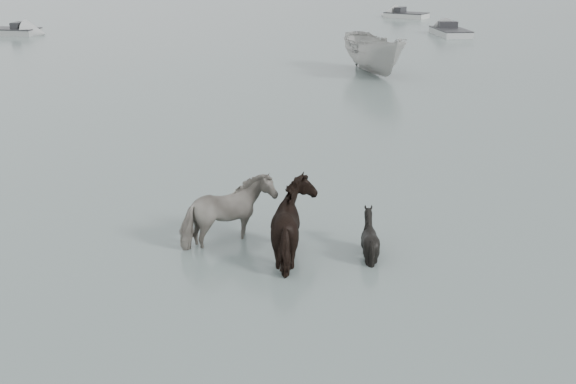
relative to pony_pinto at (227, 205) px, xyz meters
name	(u,v)px	position (x,y,z in m)	size (l,w,h in m)	color
ground	(342,231)	(2.16, -0.55, -0.74)	(140.00, 140.00, 0.00)	slate
pony_pinto	(227,205)	(0.00, 0.00, 0.00)	(0.80, 1.75, 1.48)	black
pony_dark	(299,212)	(0.88, -1.09, 0.07)	(1.61, 1.38, 1.63)	black
pony_black	(370,225)	(2.00, -1.65, -0.20)	(0.88, 0.99, 1.09)	black
boat_small	(375,52)	(13.11, 13.45, 0.17)	(1.77, 4.72, 1.82)	#A8A8A3
skiff_port	(451,29)	(24.87, 21.89, -0.37)	(4.88, 1.60, 0.75)	#AEB1AE
skiff_mid	(11,28)	(2.21, 35.17, -0.37)	(4.50, 1.60, 0.75)	#969996
skiff_star	(407,13)	(29.17, 31.45, -0.37)	(4.12, 1.60, 0.75)	silver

